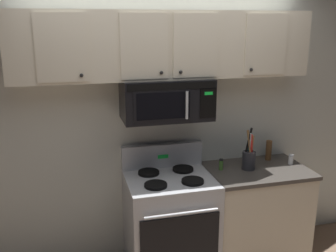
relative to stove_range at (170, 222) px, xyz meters
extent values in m
cube|color=silver|center=(0.00, 0.37, 0.88)|extent=(5.20, 0.10, 2.70)
cube|color=#B7BABF|center=(0.00, 0.00, -0.02)|extent=(0.76, 0.64, 0.90)
cube|color=black|center=(0.00, -0.33, -0.03)|extent=(0.67, 0.01, 0.52)
cylinder|color=#B7BABF|center=(0.00, -0.36, 0.27)|extent=(0.61, 0.03, 0.03)
cube|color=#B7BABF|center=(0.00, 0.28, 0.54)|extent=(0.76, 0.07, 0.22)
cube|color=#19D83F|center=(0.00, 0.24, 0.54)|extent=(0.10, 0.00, 0.04)
cylinder|color=black|center=(-0.16, -0.14, 0.44)|extent=(0.19, 0.19, 0.02)
cylinder|color=black|center=(0.16, -0.14, 0.44)|extent=(0.19, 0.19, 0.02)
cylinder|color=black|center=(-0.16, 0.14, 0.44)|extent=(0.19, 0.19, 0.02)
cylinder|color=black|center=(0.16, 0.14, 0.44)|extent=(0.19, 0.19, 0.02)
cube|color=black|center=(0.00, 0.12, 1.11)|extent=(0.76, 0.39, 0.35)
cube|color=black|center=(0.00, -0.08, 1.25)|extent=(0.73, 0.01, 0.06)
cube|color=black|center=(-0.07, -0.08, 1.09)|extent=(0.49, 0.01, 0.25)
cube|color=black|center=(-0.08, -0.08, 1.09)|extent=(0.44, 0.01, 0.22)
cube|color=black|center=(0.30, -0.08, 1.09)|extent=(0.14, 0.01, 0.25)
cube|color=#19D83F|center=(0.30, -0.08, 1.18)|extent=(0.07, 0.00, 0.03)
cylinder|color=#B7BABF|center=(0.11, -0.10, 1.09)|extent=(0.02, 0.02, 0.23)
cube|color=beige|center=(0.00, 0.15, 1.56)|extent=(2.50, 0.33, 0.55)
cube|color=beige|center=(-0.83, -0.02, 1.56)|extent=(0.38, 0.01, 0.51)
sphere|color=black|center=(-0.70, -0.03, 1.35)|extent=(0.03, 0.03, 0.03)
cube|color=beige|center=(-0.21, -0.02, 1.56)|extent=(0.38, 0.01, 0.51)
sphere|color=black|center=(-0.08, -0.03, 1.35)|extent=(0.03, 0.03, 0.03)
cube|color=beige|center=(0.21, -0.02, 1.56)|extent=(0.38, 0.01, 0.51)
sphere|color=black|center=(0.08, -0.03, 1.35)|extent=(0.03, 0.03, 0.03)
cube|color=beige|center=(0.83, -0.02, 1.56)|extent=(0.38, 0.01, 0.51)
sphere|color=black|center=(0.70, -0.03, 1.35)|extent=(0.03, 0.03, 0.03)
cube|color=beige|center=(0.84, 0.01, -0.04)|extent=(0.90, 0.62, 0.86)
cube|color=#423D38|center=(0.84, 0.01, 0.41)|extent=(0.93, 0.65, 0.03)
cylinder|color=#2D2D33|center=(0.75, 0.02, 0.52)|extent=(0.12, 0.12, 0.17)
cylinder|color=olive|center=(0.75, 0.02, 0.66)|extent=(0.04, 0.09, 0.28)
cylinder|color=#A87A47|center=(0.78, 0.02, 0.64)|extent=(0.02, 0.05, 0.23)
cylinder|color=#BCBCC1|center=(0.75, 0.01, 0.66)|extent=(0.05, 0.08, 0.27)
cylinder|color=red|center=(0.76, 0.00, 0.65)|extent=(0.05, 0.05, 0.25)
cylinder|color=teal|center=(0.76, 0.04, 0.65)|extent=(0.02, 0.06, 0.25)
cylinder|color=black|center=(0.74, 0.03, 0.67)|extent=(0.08, 0.02, 0.30)
cylinder|color=white|center=(1.20, 0.03, 0.47)|extent=(0.05, 0.05, 0.08)
cylinder|color=#B7BABF|center=(1.20, 0.03, 0.52)|extent=(0.05, 0.05, 0.02)
cylinder|color=brown|center=(1.05, 0.19, 0.53)|extent=(0.06, 0.06, 0.20)
cylinder|color=#4C7F33|center=(0.50, 0.06, 0.48)|extent=(0.04, 0.04, 0.09)
cylinder|color=black|center=(0.50, 0.06, 0.53)|extent=(0.04, 0.04, 0.02)
camera|label=1|loc=(-0.80, -2.96, 1.74)|focal=40.67mm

